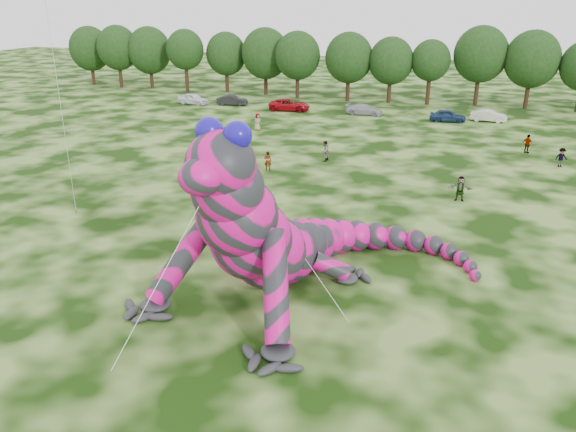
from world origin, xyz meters
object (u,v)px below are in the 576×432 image
(tree_2, at_px, (150,58))
(tree_3, at_px, (186,61))
(spectator_2, at_px, (561,157))
(car_0, at_px, (193,99))
(tree_6, at_px, (298,65))
(spectator_1, at_px, (325,151))
(inflatable_gecko, at_px, (283,196))
(tree_5, at_px, (265,61))
(tree_10, at_px, (479,66))
(spectator_0, at_px, (268,161))
(car_1, at_px, (232,100))
(car_5, at_px, (489,116))
(spectator_5, at_px, (460,189))
(tree_1, at_px, (119,56))
(tree_11, at_px, (531,70))
(tree_0, at_px, (91,56))
(tree_8, at_px, (390,70))
(tree_9, at_px, (430,72))
(spectator_4, at_px, (258,122))
(tree_4, at_px, (226,62))
(tree_7, at_px, (349,67))
(car_2, at_px, (290,105))
(car_4, at_px, (448,116))
(spectator_3, at_px, (528,144))
(car_3, at_px, (364,110))

(tree_2, height_order, tree_3, tree_2)
(spectator_2, bearing_deg, car_0, 140.38)
(tree_6, bearing_deg, spectator_1, -68.73)
(inflatable_gecko, xyz_separation_m, car_0, (-28.23, 45.26, -3.89))
(tree_2, distance_m, tree_3, 7.50)
(tree_5, distance_m, car_0, 13.56)
(tree_10, height_order, car_0, tree_10)
(tree_3, relative_size, spectator_0, 5.57)
(car_1, xyz_separation_m, spectator_2, (39.22, -18.85, 0.16))
(tree_10, xyz_separation_m, car_5, (1.65, -10.79, -4.57))
(tree_2, bearing_deg, spectator_5, -39.50)
(tree_1, relative_size, tree_5, 1.00)
(tree_10, bearing_deg, tree_11, -3.44)
(inflatable_gecko, height_order, tree_0, tree_0)
(tree_8, bearing_deg, spectator_0, -97.56)
(tree_9, height_order, spectator_4, tree_9)
(tree_3, bearing_deg, tree_11, 1.30)
(tree_4, bearing_deg, spectator_4, -59.31)
(tree_10, bearing_deg, tree_5, -179.73)
(tree_1, distance_m, spectator_2, 69.53)
(spectator_2, bearing_deg, tree_7, 114.63)
(tree_1, bearing_deg, car_2, -18.67)
(tree_0, xyz_separation_m, tree_3, (18.84, -2.17, -0.03))
(tree_11, bearing_deg, car_0, -166.03)
(car_4, relative_size, spectator_3, 2.34)
(tree_4, distance_m, car_5, 40.39)
(tree_3, bearing_deg, tree_4, 15.14)
(tree_2, relative_size, spectator_2, 5.68)
(tree_1, distance_m, car_0, 21.84)
(car_4, bearing_deg, spectator_2, -150.68)
(tree_1, xyz_separation_m, spectator_2, (63.25, -28.59, -4.06))
(tree_6, bearing_deg, tree_0, 176.06)
(tree_2, bearing_deg, tree_0, 177.66)
(tree_3, xyz_separation_m, car_3, (29.88, -9.80, -4.05))
(spectator_1, xyz_separation_m, spectator_0, (-3.87, -4.43, -0.08))
(tree_8, xyz_separation_m, tree_10, (11.61, 1.59, 0.78))
(tree_5, distance_m, tree_9, 24.22)
(tree_0, relative_size, spectator_5, 5.18)
(tree_9, height_order, spectator_1, tree_9)
(tree_1, relative_size, spectator_5, 5.34)
(tree_4, bearing_deg, tree_5, -2.43)
(spectator_5, xyz_separation_m, spectator_2, (8.07, 11.78, -0.07))
(tree_1, bearing_deg, tree_9, -0.82)
(tree_0, height_order, tree_11, tree_11)
(car_1, height_order, spectator_5, spectator_5)
(car_0, height_order, spectator_1, spectator_1)
(tree_6, bearing_deg, car_0, -142.65)
(tree_4, xyz_separation_m, tree_11, (43.43, -0.52, 0.51))
(car_5, height_order, spectator_2, spectator_2)
(spectator_0, bearing_deg, spectator_1, -147.85)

